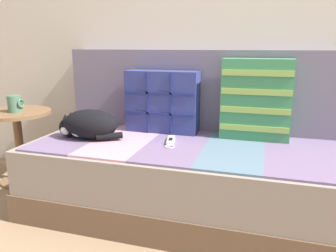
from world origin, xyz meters
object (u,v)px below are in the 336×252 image
Objects in this scene: couch at (233,182)px; sleeping_cat at (87,125)px; throw_pillow_quilted at (162,102)px; throw_pillow_striped at (256,99)px; end_table at (18,134)px; coffee_mug at (15,104)px; game_remote_near at (171,141)px.

sleeping_cat is at bearing -173.97° from couch.
sleeping_cat is at bearing -142.59° from throw_pillow_quilted.
sleeping_cat is (-0.87, -0.26, -0.14)m from throw_pillow_striped.
throw_pillow_quilted reaches higher than end_table.
coffee_mug is (-0.93, -0.13, -0.04)m from throw_pillow_quilted.
sleeping_cat is at bearing -163.14° from throw_pillow_striped.
game_remote_near is at bearing -4.39° from coffee_mug.
sleeping_cat is (-0.79, -0.08, 0.27)m from couch.
throw_pillow_quilted is at bearing 157.70° from couch.
throw_pillow_quilted is 0.98× the size of throw_pillow_striped.
throw_pillow_quilted is 0.98m from end_table.
sleeping_cat is at bearing -173.60° from game_remote_near.
coffee_mug is (-1.46, -0.13, -0.07)m from throw_pillow_striped.
game_remote_near is (-0.33, -0.03, 0.21)m from couch.
game_remote_near is (0.11, -0.21, -0.17)m from throw_pillow_quilted.
couch is 5.08× the size of throw_pillow_striped.
sleeping_cat is at bearing -12.72° from coffee_mug.
end_table is at bearing 177.25° from couch.
end_table is 4.58× the size of coffee_mug.
throw_pillow_striped is at bearing 4.43° from end_table.
game_remote_near is 1.07m from end_table.
sleeping_cat is 0.47m from game_remote_near.
coffee_mug is at bearing 177.99° from couch.
end_table is (-1.39, 0.07, 0.13)m from couch.
coffee_mug is (-1.37, 0.05, 0.34)m from couch.
throw_pillow_striped reaches higher than end_table.
throw_pillow_quilted reaches higher than couch.
throw_pillow_striped is at bearing 16.86° from sleeping_cat.
couch is 5.18× the size of throw_pillow_quilted.
throw_pillow_striped is 1.50m from end_table.
game_remote_near is at bearing -152.71° from throw_pillow_striped.
sleeping_cat is 0.60m from coffee_mug.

